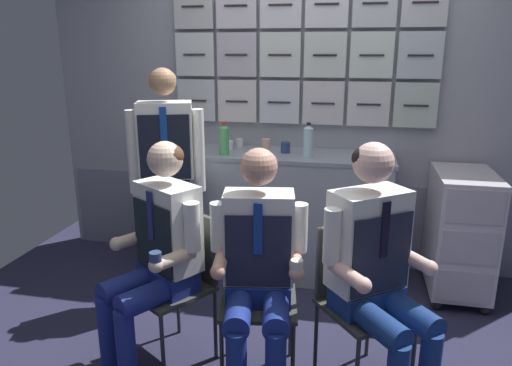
# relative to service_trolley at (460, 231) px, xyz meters

# --- Properties ---
(ground) EXTENTS (4.80, 4.80, 0.04)m
(ground) POSITION_rel_service_trolley_xyz_m (-1.17, -1.00, -0.51)
(ground) COLOR #26263E
(galley_bulkhead) EXTENTS (4.20, 0.14, 2.22)m
(galley_bulkhead) POSITION_rel_service_trolley_xyz_m (-1.18, 0.37, 0.65)
(galley_bulkhead) COLOR #9798A4
(galley_bulkhead) RESTS_ON ground
(galley_counter) EXTENTS (1.63, 0.53, 0.98)m
(galley_counter) POSITION_rel_service_trolley_xyz_m (-1.29, 0.09, 0.00)
(galley_counter) COLOR #9299A5
(galley_counter) RESTS_ON ground
(service_trolley) EXTENTS (0.40, 0.65, 0.92)m
(service_trolley) POSITION_rel_service_trolley_xyz_m (0.00, 0.00, 0.00)
(service_trolley) COLOR black
(service_trolley) RESTS_ON ground
(folding_chair_left) EXTENTS (0.55, 0.55, 0.86)m
(folding_chair_left) POSITION_rel_service_trolley_xyz_m (-1.70, -1.08, 0.04)
(folding_chair_left) COLOR #2D2D33
(folding_chair_left) RESTS_ON ground
(crew_member_left) EXTENTS (0.61, 0.68, 1.29)m
(crew_member_left) POSITION_rel_service_trolley_xyz_m (-1.78, -1.21, 0.22)
(crew_member_left) COLOR black
(crew_member_left) RESTS_ON ground
(folding_chair_center) EXTENTS (0.46, 0.46, 0.86)m
(folding_chair_center) POSITION_rel_service_trolley_xyz_m (-1.24, -1.11, 0.04)
(folding_chair_center) COLOR #2D2D33
(folding_chair_center) RESTS_ON ground
(crew_member_center) EXTENTS (0.51, 0.65, 1.28)m
(crew_member_center) POSITION_rel_service_trolley_xyz_m (-1.21, -1.27, 0.22)
(crew_member_center) COLOR black
(crew_member_center) RESTS_ON ground
(folding_chair_right) EXTENTS (0.56, 0.56, 0.86)m
(folding_chair_right) POSITION_rel_service_trolley_xyz_m (-0.73, -1.08, 0.04)
(folding_chair_right) COLOR #2D2D33
(folding_chair_right) RESTS_ON ground
(crew_member_right) EXTENTS (0.65, 0.70, 1.32)m
(crew_member_right) POSITION_rel_service_trolley_xyz_m (-0.63, -1.20, 0.25)
(crew_member_right) COLOR black
(crew_member_right) RESTS_ON ground
(crew_member_standing) EXTENTS (0.50, 0.34, 1.63)m
(crew_member_standing) POSITION_rel_service_trolley_xyz_m (-2.03, -0.44, 0.47)
(crew_member_standing) COLOR black
(crew_member_standing) RESTS_ON ground
(water_bottle_blue_cap) EXTENTS (0.07, 0.07, 0.24)m
(water_bottle_blue_cap) POSITION_rel_service_trolley_xyz_m (-1.72, -0.05, 0.60)
(water_bottle_blue_cap) COLOR #4EA15C
(water_bottle_blue_cap) RESTS_ON galley_counter
(water_bottle_tall) EXTENTS (0.07, 0.07, 0.25)m
(water_bottle_tall) POSITION_rel_service_trolley_xyz_m (-1.10, -0.02, 0.61)
(water_bottle_tall) COLOR silver
(water_bottle_tall) RESTS_ON galley_counter
(paper_cup_blue) EXTENTS (0.06, 0.06, 0.07)m
(paper_cup_blue) POSITION_rel_service_trolley_xyz_m (-1.68, 0.26, 0.53)
(paper_cup_blue) COLOR silver
(paper_cup_blue) RESTS_ON galley_counter
(coffee_cup_spare) EXTENTS (0.07, 0.07, 0.07)m
(coffee_cup_spare) POSITION_rel_service_trolley_xyz_m (-1.74, 0.12, 0.53)
(coffee_cup_spare) COLOR white
(coffee_cup_spare) RESTS_ON galley_counter
(paper_cup_tan) EXTENTS (0.07, 0.07, 0.08)m
(paper_cup_tan) POSITION_rel_service_trolley_xyz_m (-1.29, 0.11, 0.53)
(paper_cup_tan) COLOR navy
(paper_cup_tan) RESTS_ON galley_counter
(coffee_cup_white) EXTENTS (0.07, 0.07, 0.08)m
(coffee_cup_white) POSITION_rel_service_trolley_xyz_m (-1.46, 0.22, 0.53)
(coffee_cup_white) COLOR tan
(coffee_cup_white) RESTS_ON galley_counter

